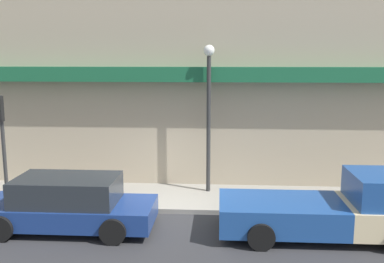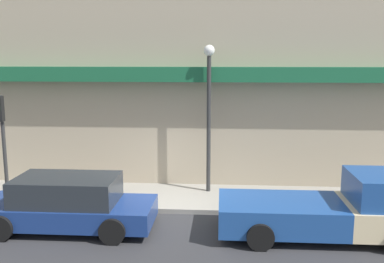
% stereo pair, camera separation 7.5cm
% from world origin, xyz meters
% --- Properties ---
extents(ground_plane, '(80.00, 80.00, 0.00)m').
position_xyz_m(ground_plane, '(0.00, 0.00, 0.00)').
color(ground_plane, '#2D2D30').
extents(sidewalk, '(36.00, 2.66, 0.15)m').
position_xyz_m(sidewalk, '(0.00, 1.33, 0.07)').
color(sidewalk, gray).
rests_on(sidewalk, ground).
extents(building, '(19.80, 3.80, 9.82)m').
position_xyz_m(building, '(-0.01, 4.14, 4.90)').
color(building, tan).
rests_on(building, ground).
extents(pickup_truck, '(5.38, 2.16, 1.71)m').
position_xyz_m(pickup_truck, '(4.62, -1.32, 0.75)').
color(pickup_truck, beige).
rests_on(pickup_truck, ground).
extents(parked_car, '(4.70, 2.00, 1.47)m').
position_xyz_m(parked_car, '(-2.57, -1.32, 0.72)').
color(parked_car, navy).
rests_on(parked_car, ground).
extents(fire_hydrant, '(0.18, 0.18, 0.71)m').
position_xyz_m(fire_hydrant, '(-2.79, 0.72, 0.50)').
color(fire_hydrant, red).
rests_on(fire_hydrant, sidewalk).
extents(street_lamp, '(0.36, 0.36, 4.91)m').
position_xyz_m(street_lamp, '(1.16, 1.90, 3.27)').
color(street_lamp, '#2D2D2D').
rests_on(street_lamp, sidewalk).
extents(traffic_light, '(0.28, 0.42, 3.32)m').
position_xyz_m(traffic_light, '(-5.39, 0.74, 2.44)').
color(traffic_light, '#2D2D2D').
rests_on(traffic_light, sidewalk).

